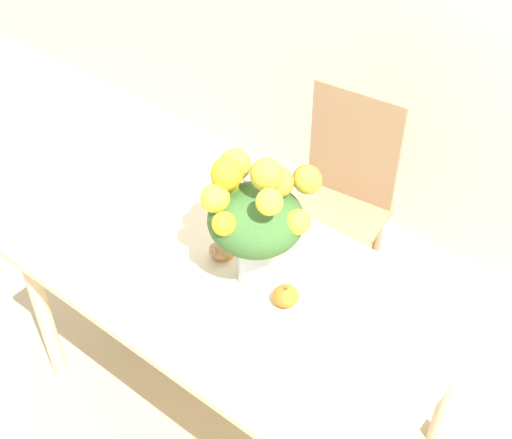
{
  "coord_description": "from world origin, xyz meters",
  "views": [
    {
      "loc": [
        1.07,
        -1.23,
        2.52
      ],
      "look_at": [
        0.04,
        0.05,
        1.01
      ],
      "focal_mm": 50.0,
      "sensor_mm": 36.0,
      "label": 1
    }
  ],
  "objects_px": {
    "pumpkin": "(286,296)",
    "dining_chair_near_window": "(337,204)",
    "turkey_figurine": "(221,249)",
    "flower_vase": "(257,216)"
  },
  "relations": [
    {
      "from": "flower_vase",
      "to": "turkey_figurine",
      "type": "xyz_separation_m",
      "value": [
        -0.16,
        0.0,
        -0.25
      ]
    },
    {
      "from": "flower_vase",
      "to": "dining_chair_near_window",
      "type": "height_order",
      "value": "flower_vase"
    },
    {
      "from": "turkey_figurine",
      "to": "pumpkin",
      "type": "bearing_deg",
      "value": -6.21
    },
    {
      "from": "pumpkin",
      "to": "dining_chair_near_window",
      "type": "bearing_deg",
      "value": 110.21
    },
    {
      "from": "pumpkin",
      "to": "dining_chair_near_window",
      "type": "relative_size",
      "value": 0.09
    },
    {
      "from": "flower_vase",
      "to": "pumpkin",
      "type": "height_order",
      "value": "flower_vase"
    },
    {
      "from": "pumpkin",
      "to": "turkey_figurine",
      "type": "height_order",
      "value": "pumpkin"
    },
    {
      "from": "pumpkin",
      "to": "turkey_figurine",
      "type": "relative_size",
      "value": 0.83
    },
    {
      "from": "dining_chair_near_window",
      "to": "turkey_figurine",
      "type": "bearing_deg",
      "value": -100.09
    },
    {
      "from": "turkey_figurine",
      "to": "dining_chair_near_window",
      "type": "bearing_deg",
      "value": 87.24
    }
  ]
}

